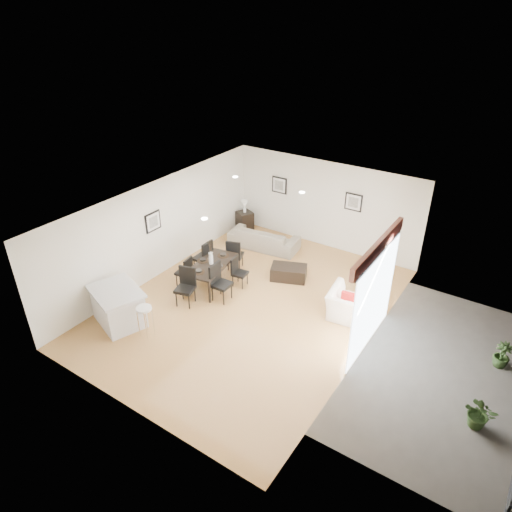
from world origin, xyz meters
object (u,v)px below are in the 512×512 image
Objects in this scene: dining_chair_enear at (219,280)px; kitchen_island at (118,306)px; dining_chair_head at (186,284)px; dining_chair_wnear at (186,270)px; dining_chair_foot at (234,253)px; side_table at (245,221)px; bar_stool at (144,312)px; armchair at (353,306)px; dining_chair_wfar at (205,255)px; sofa at (264,238)px; dining_table at (211,266)px; dining_chair_efar at (238,270)px; coffee_table at (289,273)px.

kitchen_island is at bearing 145.09° from dining_chair_enear.
dining_chair_wnear is at bearing 116.87° from dining_chair_head.
dining_chair_enear is 1.07× the size of dining_chair_foot.
side_table is at bearing 24.07° from dining_chair_enear.
side_table is 5.97m from bar_stool.
dining_chair_enear is 2.15m from bar_stool.
dining_chair_head is 1.97m from dining_chair_foot.
dining_chair_wnear reaches higher than armchair.
dining_chair_head is (0.53, -1.38, -0.00)m from dining_chair_wfar.
bar_stool is (0.09, -5.09, 0.35)m from sofa.
armchair is 0.75× the size of kitchen_island.
dining_table is 0.70m from dining_chair_wnear.
dining_chair_efar is 0.83× the size of dining_chair_head.
coffee_table is 1.24× the size of bar_stool.
dining_chair_wfar is 2.97m from bar_stool.
dining_chair_foot reaches higher than coffee_table.
dining_chair_efar is (0.57, 0.39, -0.14)m from dining_table.
dining_chair_wfar is (-4.31, -0.29, 0.18)m from armchair.
dining_chair_wfar is 1.20× the size of dining_chair_efar.
dining_chair_head is 1.52m from bar_stool.
bar_stool is (-0.48, -2.09, 0.10)m from dining_chair_enear.
dining_chair_efar reaches higher than armchair.
bar_stool reaches higher than coffee_table.
dining_chair_efar is at bearing 83.57° from kitchen_island.
dining_chair_foot is at bearing 84.13° from sofa.
dining_chair_enear is (1.11, -0.80, 0.01)m from dining_chair_wfar.
dining_chair_head is 2.90m from coffee_table.
sofa is at bearing -30.61° from side_table.
dining_chair_wfar is 0.83m from dining_chair_foot.
dining_chair_enear reaches higher than dining_chair_head.
dining_chair_wfar is 1.13m from dining_chair_efar.
kitchen_island is at bearing -15.14° from dining_chair_wnear.
dining_chair_wfar is 2.91m from kitchen_island.
dining_chair_wfar is at bearing 82.21° from dining_chair_efar.
dining_chair_foot is (0.04, -1.60, 0.21)m from sofa.
side_table is at bearing -34.01° from armchair.
dining_chair_head reaches higher than sofa.
sofa is 2.16× the size of dining_chair_enear.
sofa is 1.40× the size of kitchen_island.
dining_chair_enear is at bearing 90.42° from dining_chair_foot.
coffee_table is at bearing 135.96° from sofa.
kitchen_island is at bearing 28.63° from armchair.
dining_chair_efar reaches higher than coffee_table.
dining_chair_efar is at bearing -0.86° from armchair.
sofa is 3.06m from dining_chair_enear.
armchair is 1.24× the size of dining_chair_foot.
dining_chair_enear is (-3.20, -1.09, 0.18)m from armchair.
bar_stool is (0.05, -3.49, 0.14)m from dining_chair_foot.
dining_table is 2.22× the size of bar_stool.
dining_table is at bearing 82.97° from sofa.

